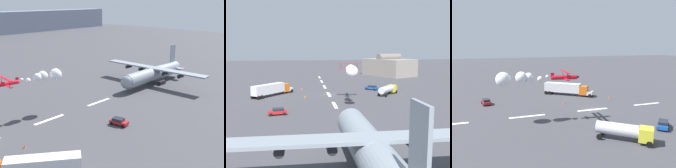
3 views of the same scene
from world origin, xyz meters
The scene contains 11 objects.
ground_plane centered at (0.00, 0.00, 0.00)m, with size 440.00×440.00×0.00m, color #424247.
runway_stripe_2 centered at (-16.06, 0.00, 0.01)m, with size 8.00×0.90×0.01m, color white.
runway_stripe_3 centered at (0.00, 0.00, 0.01)m, with size 8.00×0.90×0.01m, color white.
runway_stripe_4 centered at (16.06, 0.00, 0.01)m, with size 8.00×0.90×0.01m, color white.
stunt_biplane_red centered at (18.00, 3.80, 9.16)m, with size 16.88×6.46×2.92m.
semi_truck_orange centered at (0.34, -17.46, 2.14)m, with size 13.77×11.77×3.70m.
fuel_tanker_truck centered at (3.17, 18.24, 1.74)m, with size 8.46×7.95×2.90m.
followme_car_yellow centered at (24.46, -13.65, 0.81)m, with size 2.57×4.29×1.52m.
airport_staff_sedan centered at (-7.05, 15.75, 0.81)m, with size 4.46×4.47×1.52m.
traffic_cone_near centered at (-9.60, -8.41, 0.38)m, with size 0.44×0.44×0.75m, color orange.
traffic_cone_far centered at (4.88, -7.51, 0.38)m, with size 0.44×0.44×0.75m, color orange.
Camera 3 is at (24.55, 48.74, 15.85)m, focal length 36.78 mm.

